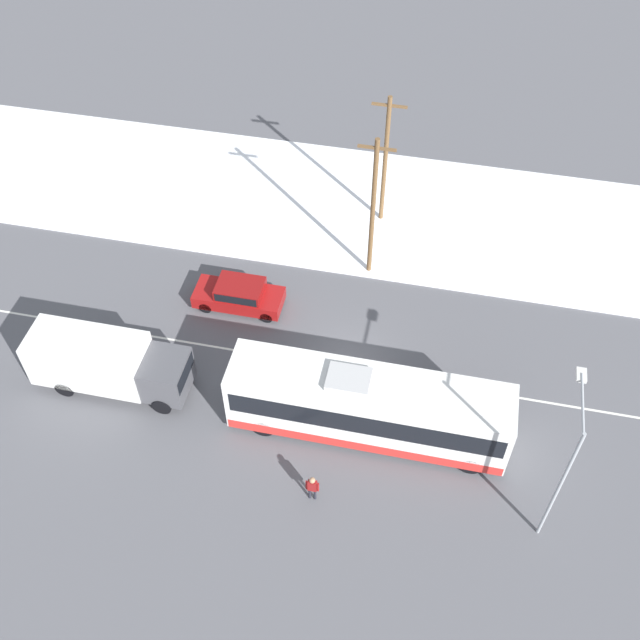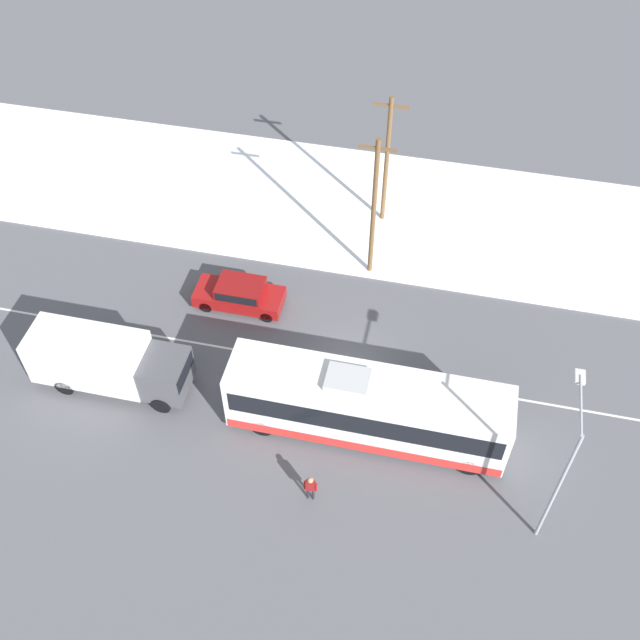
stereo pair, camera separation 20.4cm
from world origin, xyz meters
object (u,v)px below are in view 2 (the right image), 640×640
at_px(box_truck, 106,361).
at_px(utility_pole_roadside, 374,208).
at_px(streetlamp, 564,460).
at_px(utility_pole_snowlot, 387,160).
at_px(city_bus, 367,407).
at_px(sedan_car, 240,293).
at_px(pedestrian_at_stop, 310,486).

xyz_separation_m(box_truck, utility_pole_roadside, (10.39, 9.82, 2.75)).
relative_size(streetlamp, utility_pole_snowlot, 0.91).
bearing_deg(city_bus, sedan_car, 141.08).
height_order(pedestrian_at_stop, utility_pole_roadside, utility_pole_roadside).
height_order(city_bus, pedestrian_at_stop, city_bus).
relative_size(sedan_car, utility_pole_snowlot, 0.57).
bearing_deg(pedestrian_at_stop, utility_pole_roadside, 89.75).
bearing_deg(utility_pole_snowlot, streetlamp, -61.66).
height_order(utility_pole_roadside, utility_pole_snowlot, utility_pole_roadside).
xyz_separation_m(streetlamp, utility_pole_snowlot, (-9.11, 16.89, -0.47)).
bearing_deg(sedan_car, utility_pole_roadside, -147.54).
xyz_separation_m(sedan_car, pedestrian_at_stop, (5.92, -9.84, 0.14)).
distance_m(city_bus, utility_pole_snowlot, 14.46).
bearing_deg(city_bus, pedestrian_at_stop, -113.27).
relative_size(box_truck, utility_pole_snowlot, 0.92).
height_order(city_bus, box_truck, city_bus).
bearing_deg(pedestrian_at_stop, utility_pole_snowlot, 89.92).
bearing_deg(utility_pole_snowlot, pedestrian_at_stop, -90.08).
height_order(sedan_car, pedestrian_at_stop, pedestrian_at_stop).
bearing_deg(streetlamp, pedestrian_at_stop, -173.48).
bearing_deg(sedan_car, pedestrian_at_stop, 121.01).
bearing_deg(streetlamp, sedan_car, 149.69).
distance_m(utility_pole_roadside, utility_pole_snowlot, 4.30).
bearing_deg(utility_pole_snowlot, city_bus, -83.59).
height_order(pedestrian_at_stop, streetlamp, streetlamp).
bearing_deg(sedan_car, streetlamp, 149.69).
bearing_deg(pedestrian_at_stop, box_truck, 159.71).
relative_size(city_bus, pedestrian_at_stop, 7.68).
distance_m(city_bus, utility_pole_roadside, 10.34).
xyz_separation_m(sedan_car, utility_pole_snowlot, (5.94, 8.09, 3.29)).
relative_size(streetlamp, utility_pole_roadside, 0.86).
relative_size(pedestrian_at_stop, utility_pole_snowlot, 0.20).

